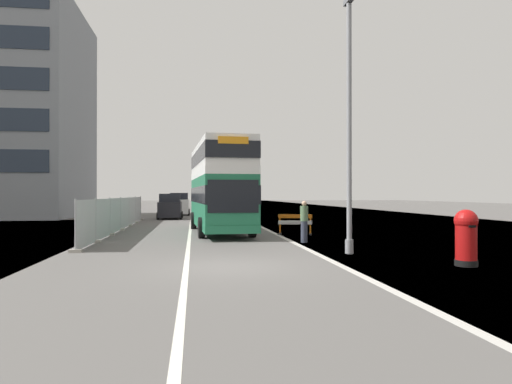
{
  "coord_description": "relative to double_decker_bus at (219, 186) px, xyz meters",
  "views": [
    {
      "loc": [
        -0.98,
        -13.35,
        2.1
      ],
      "look_at": [
        1.85,
        7.63,
        2.2
      ],
      "focal_mm": 32.3,
      "sensor_mm": 36.0,
      "label": 1
    }
  ],
  "objects": [
    {
      "name": "construction_site_fence",
      "position": [
        -5.61,
        2.02,
        -1.63
      ],
      "size": [
        0.44,
        20.6,
        1.93
      ],
      "color": "#A8AAAD",
      "rests_on": "ground"
    },
    {
      "name": "double_decker_bus",
      "position": [
        0.0,
        0.0,
        0.0
      ],
      "size": [
        3.2,
        10.74,
        4.79
      ],
      "color": "#1E6B47",
      "rests_on": "ground"
    },
    {
      "name": "car_receding_far",
      "position": [
        0.01,
        31.31,
        -1.54
      ],
      "size": [
        1.91,
        4.45,
        2.17
      ],
      "color": "silver",
      "rests_on": "ground"
    },
    {
      "name": "red_pillar_postbox",
      "position": [
        6.51,
        -12.9,
        -1.64
      ],
      "size": [
        0.67,
        0.67,
        1.65
      ],
      "color": "black",
      "rests_on": "ground"
    },
    {
      "name": "bare_tree_far_verge_near",
      "position": [
        -14.45,
        14.91,
        -0.62
      ],
      "size": [
        2.3,
        2.83,
        4.42
      ],
      "color": "#4C3D2D",
      "rests_on": "ground"
    },
    {
      "name": "car_oncoming_near",
      "position": [
        -3.4,
        14.35,
        -1.54
      ],
      "size": [
        2.06,
        3.83,
        2.14
      ],
      "color": "black",
      "rests_on": "ground"
    },
    {
      "name": "roadworks_barrier",
      "position": [
        3.8,
        -2.1,
        -1.89
      ],
      "size": [
        1.76,
        0.86,
        1.06
      ],
      "color": "orange",
      "rests_on": "ground"
    },
    {
      "name": "ground",
      "position": [
        0.24,
        -11.95,
        -2.6
      ],
      "size": [
        140.0,
        280.0,
        0.1
      ],
      "color": "#565451"
    },
    {
      "name": "pedestrian_at_kerb",
      "position": [
        3.36,
        -5.91,
        -1.64
      ],
      "size": [
        0.34,
        0.34,
        1.81
      ],
      "color": "#2D3342",
      "rests_on": "ground"
    },
    {
      "name": "lamppost_foreground",
      "position": [
        4.05,
        -9.76,
        1.75
      ],
      "size": [
        0.29,
        0.7,
        9.07
      ],
      "color": "gray",
      "rests_on": "ground"
    },
    {
      "name": "car_receding_mid",
      "position": [
        -2.85,
        21.53,
        -1.49
      ],
      "size": [
        2.07,
        4.56,
        2.23
      ],
      "color": "silver",
      "rests_on": "ground"
    }
  ]
}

